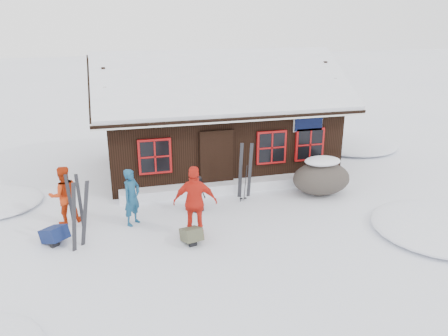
% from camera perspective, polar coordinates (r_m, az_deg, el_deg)
% --- Properties ---
extents(ground, '(120.00, 120.00, 0.00)m').
position_cam_1_polar(ground, '(12.29, -2.26, -7.40)').
color(ground, white).
rests_on(ground, ground).
extents(mountain_hut, '(8.90, 6.09, 4.42)m').
position_cam_1_polar(mountain_hut, '(16.66, -1.10, 5.51)').
color(mountain_hut, black).
rests_on(mountain_hut, ground).
extents(snow_drift, '(7.60, 0.60, 0.35)m').
position_cam_1_polar(snow_drift, '(14.56, 1.52, -2.30)').
color(snow_drift, white).
rests_on(snow_drift, ground).
extents(snow_mounds, '(20.60, 13.20, 0.48)m').
position_cam_1_polar(snow_mounds, '(14.33, 2.54, -3.43)').
color(snow_mounds, white).
rests_on(snow_mounds, ground).
extents(skier_teal, '(0.69, 0.69, 1.62)m').
position_cam_1_polar(skier_teal, '(12.26, -11.95, -3.74)').
color(skier_teal, navy).
rests_on(skier_teal, ground).
extents(skier_orange_left, '(0.94, 0.82, 1.66)m').
position_cam_1_polar(skier_orange_left, '(12.86, -20.17, -3.34)').
color(skier_orange_left, red).
rests_on(skier_orange_left, ground).
extents(skier_orange_right, '(1.22, 0.73, 1.94)m').
position_cam_1_polar(skier_orange_right, '(11.30, -3.78, -4.48)').
color(skier_orange_right, red).
rests_on(skier_orange_right, ground).
extents(skier_crouched, '(0.66, 0.61, 1.12)m').
position_cam_1_polar(skier_crouched, '(12.91, -3.53, -3.34)').
color(skier_crouched, black).
rests_on(skier_crouched, ground).
extents(boulder, '(1.90, 1.43, 1.12)m').
position_cam_1_polar(boulder, '(14.52, 12.59, -1.19)').
color(boulder, '#453D37').
rests_on(boulder, ground).
extents(ski_pair_left, '(0.56, 0.35, 1.77)m').
position_cam_1_polar(ski_pair_left, '(11.40, -18.35, -5.97)').
color(ski_pair_left, black).
rests_on(ski_pair_left, ground).
extents(ski_pair_mid, '(0.41, 0.14, 1.60)m').
position_cam_1_polar(ski_pair_mid, '(12.50, -18.87, -4.24)').
color(ski_pair_mid, black).
rests_on(ski_pair_mid, ground).
extents(ski_pair_right, '(0.49, 0.14, 1.84)m').
position_cam_1_polar(ski_pair_right, '(13.84, 2.79, -0.40)').
color(ski_pair_right, black).
rests_on(ski_pair_right, ground).
extents(ski_poles, '(0.22, 0.11, 1.23)m').
position_cam_1_polar(ski_poles, '(13.61, 2.55, -2.07)').
color(ski_poles, black).
rests_on(ski_poles, ground).
extents(backpack_blue, '(0.78, 0.80, 0.35)m').
position_cam_1_polar(backpack_blue, '(12.06, -21.22, -8.40)').
color(backpack_blue, '#101C48').
rests_on(backpack_blue, ground).
extents(backpack_olive, '(0.55, 0.66, 0.32)m').
position_cam_1_polar(backpack_olive, '(11.32, -4.26, -9.00)').
color(backpack_olive, '#484934').
rests_on(backpack_olive, ground).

